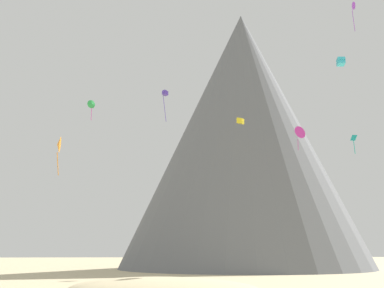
{
  "coord_description": "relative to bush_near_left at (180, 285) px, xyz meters",
  "views": [
    {
      "loc": [
        -4.87,
        -28.54,
        3.85
      ],
      "look_at": [
        0.81,
        40.21,
        17.34
      ],
      "focal_mm": 49.84,
      "sensor_mm": 36.0,
      "label": 1
    }
  ],
  "objects": [
    {
      "name": "bush_near_left",
      "position": [
        0.0,
        0.0,
        0.0
      ],
      "size": [
        3.4,
        3.4,
        1.01
      ],
      "primitive_type": "cone",
      "rotation": [
        0.0,
        0.0,
        5.42
      ],
      "color": "#668C4C",
      "rests_on": "ground_plane"
    },
    {
      "name": "kite_magenta_mid",
      "position": [
        20.2,
        28.3,
        20.96
      ],
      "size": [
        2.2,
        1.54,
        3.84
      ],
      "rotation": [
        0.0,
        0.0,
        3.55
      ],
      "color": "#D1339E"
    },
    {
      "name": "kite_teal_mid",
      "position": [
        23.07,
        13.94,
        16.96
      ],
      "size": [
        0.65,
        0.85,
        2.54
      ],
      "rotation": [
        0.0,
        0.0,
        4.29
      ],
      "color": "teal"
    },
    {
      "name": "rock_massif",
      "position": [
        14.72,
        51.07,
        23.75
      ],
      "size": [
        51.8,
        51.8,
        50.98
      ],
      "color": "slate",
      "rests_on": "ground_plane"
    },
    {
      "name": "kite_cyan_high",
      "position": [
        24.58,
        20.78,
        30.01
      ],
      "size": [
        1.13,
        1.2,
        1.2
      ],
      "rotation": [
        0.0,
        0.0,
        6.22
      ],
      "color": "#33BCDB"
    },
    {
      "name": "kite_yellow_mid",
      "position": [
        11.49,
        31.41,
        23.4
      ],
      "size": [
        1.37,
        1.35,
        1.08
      ],
      "rotation": [
        0.0,
        0.0,
        1.0
      ],
      "color": "yellow"
    },
    {
      "name": "kite_orange_mid",
      "position": [
        -12.84,
        6.4,
        14.28
      ],
      "size": [
        0.59,
        1.76,
        4.25
      ],
      "rotation": [
        0.0,
        0.0,
        4.79
      ],
      "color": "orange"
    },
    {
      "name": "kite_violet_high",
      "position": [
        29.09,
        26.05,
        41.35
      ],
      "size": [
        1.31,
        1.3,
        5.03
      ],
      "rotation": [
        0.0,
        0.0,
        3.91
      ],
      "color": "purple"
    },
    {
      "name": "kite_green_high",
      "position": [
        -12.48,
        33.29,
        26.15
      ],
      "size": [
        1.29,
        0.89,
        3.39
      ],
      "rotation": [
        0.0,
        0.0,
        0.53
      ],
      "color": "green"
    },
    {
      "name": "kite_indigo_high",
      "position": [
        -0.66,
        31.56,
        27.65
      ],
      "size": [
        1.08,
        1.07,
        5.2
      ],
      "rotation": [
        0.0,
        0.0,
        2.17
      ],
      "color": "#5138B2"
    }
  ]
}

